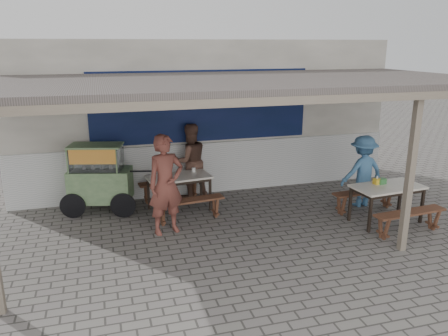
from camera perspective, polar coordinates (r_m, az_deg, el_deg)
name	(u,v)px	position (r m, az deg, el deg)	size (l,w,h in m)	color
ground	(254,244)	(7.84, 4.00, -9.86)	(60.00, 60.00, 0.00)	#64605B
back_wall	(205,116)	(10.62, -2.49, 6.77)	(9.00, 1.28, 3.50)	silver
warung_roof	(241,84)	(7.94, 2.23, 10.93)	(9.00, 4.21, 2.81)	#534A47
table_left	(179,180)	(9.17, -5.92, -1.53)	(1.38, 0.83, 0.75)	silver
bench_left_street	(189,205)	(8.68, -4.55, -4.85)	(1.43, 0.45, 0.45)	brown
bench_left_wall	(170,186)	(9.88, -7.02, -2.31)	(1.43, 0.45, 0.45)	brown
table_right	(387,190)	(9.08, 20.57, -2.65)	(1.42, 0.83, 0.75)	silver
bench_right_street	(410,217)	(8.76, 23.08, -5.92)	(1.48, 0.41, 0.45)	brown
bench_right_wall	(365,196)	(9.63, 17.92, -3.45)	(1.48, 0.41, 0.45)	brown
vendor_cart	(99,176)	(9.35, -15.98, -1.00)	(1.86, 1.02, 1.44)	#7D9C68
patron_street_side	(166,185)	(8.02, -7.59, -2.18)	(0.68, 0.45, 1.87)	brown
patron_wall_side	(190,161)	(9.89, -4.47, 0.92)	(0.83, 0.65, 1.71)	brown
patron_right_table	(362,171)	(9.81, 17.63, -0.39)	(1.00, 0.58, 1.55)	teal
tissue_box	(377,181)	(9.07, 19.33, -1.65)	(0.11, 0.11, 0.11)	yellow
donation_box	(382,181)	(9.11, 19.89, -1.63)	(0.17, 0.11, 0.11)	#35783A
condiment_jar	(194,170)	(9.41, -3.99, -0.23)	(0.08, 0.08, 0.09)	white
condiment_bowl	(165,175)	(9.15, -7.75, -0.93)	(0.21, 0.21, 0.05)	white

